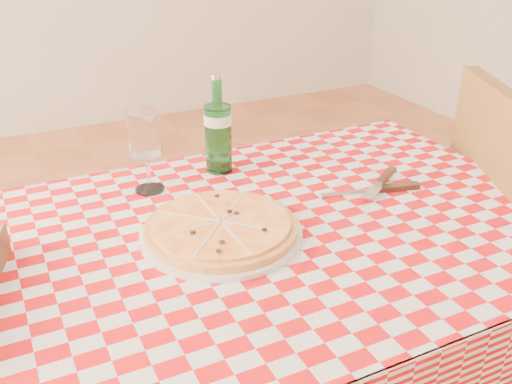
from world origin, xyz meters
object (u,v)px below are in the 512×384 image
(chair_near, at_px, (512,232))
(water_bottle, at_px, (218,124))
(wine_glass, at_px, (146,152))
(pizza_plate, at_px, (221,227))
(dining_table, at_px, (276,264))

(chair_near, bearing_deg, water_bottle, -179.56)
(chair_near, bearing_deg, wine_glass, -172.98)
(chair_near, relative_size, pizza_plate, 2.86)
(chair_near, height_order, wine_glass, chair_near)
(water_bottle, height_order, wine_glass, water_bottle)
(wine_glass, bearing_deg, water_bottle, 9.87)
(dining_table, bearing_deg, chair_near, -1.02)
(chair_near, distance_m, pizza_plate, 0.90)
(water_bottle, bearing_deg, wine_glass, -170.13)
(dining_table, xyz_separation_m, pizza_plate, (-0.12, 0.01, 0.12))
(dining_table, xyz_separation_m, wine_glass, (-0.20, 0.29, 0.20))
(pizza_plate, distance_m, water_bottle, 0.35)
(water_bottle, bearing_deg, dining_table, -90.42)
(chair_near, distance_m, wine_glass, 1.03)
(chair_near, height_order, pizza_plate, chair_near)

